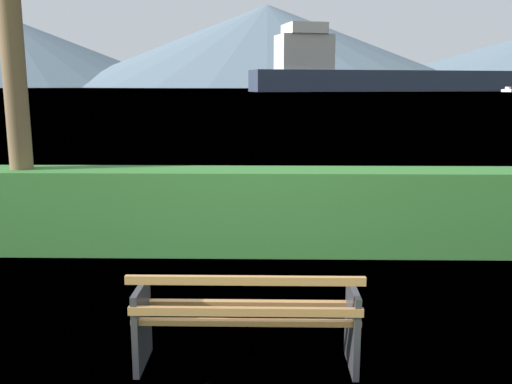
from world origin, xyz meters
TOP-DOWN VIEW (x-y plane):
  - ground_plane at (0.00, 0.00)m, footprint 1400.00×1400.00m
  - water_surface at (0.00, 309.09)m, footprint 620.00×620.00m
  - park_bench at (-0.00, -0.06)m, footprint 1.79×0.57m
  - hedge_row at (0.00, 3.19)m, footprint 9.28×0.75m
  - cargo_ship_large at (33.74, 185.99)m, footprint 93.65×36.49m
  - fishing_boat_near at (74.95, 173.42)m, footprint 2.61×4.76m
  - distant_hills at (11.40, 542.95)m, footprint 877.97×386.64m

SIDE VIEW (x-z plane):
  - ground_plane at x=0.00m, z-range 0.00..0.00m
  - water_surface at x=0.00m, z-range 0.00..0.00m
  - park_bench at x=0.00m, z-range -0.01..0.86m
  - fishing_boat_near at x=74.95m, z-range -0.23..1.37m
  - hedge_row at x=0.00m, z-range 0.00..1.14m
  - cargo_ship_large at x=33.74m, z-range -4.69..16.61m
  - distant_hills at x=11.40m, z-range -4.93..71.59m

